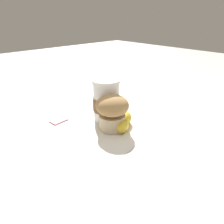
% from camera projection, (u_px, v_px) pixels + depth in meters
% --- Properties ---
extents(ground_plane, '(3.00, 3.00, 0.00)m').
position_uv_depth(ground_plane, '(112.00, 127.00, 0.64)').
color(ground_plane, beige).
extents(paper_napkin, '(0.25, 0.25, 0.00)m').
position_uv_depth(paper_napkin, '(112.00, 127.00, 0.64)').
color(paper_napkin, white).
rests_on(paper_napkin, ground_plane).
extents(coffee_cup, '(0.08, 0.08, 0.13)m').
position_uv_depth(coffee_cup, '(106.00, 101.00, 0.66)').
color(coffee_cup, white).
rests_on(coffee_cup, paper_napkin).
extents(muffin, '(0.09, 0.09, 0.10)m').
position_uv_depth(muffin, '(112.00, 111.00, 0.61)').
color(muffin, beige).
rests_on(muffin, paper_napkin).
extents(banana, '(0.17, 0.12, 0.04)m').
position_uv_depth(banana, '(121.00, 115.00, 0.67)').
color(banana, gold).
rests_on(banana, paper_napkin).
extents(sugar_packet, '(0.04, 0.05, 0.01)m').
position_uv_depth(sugar_packet, '(59.00, 120.00, 0.67)').
color(sugar_packet, pink).
rests_on(sugar_packet, ground_plane).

